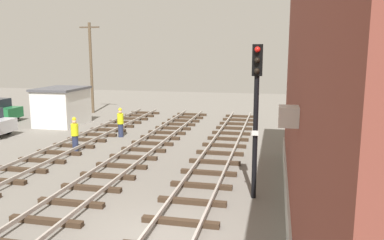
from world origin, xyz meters
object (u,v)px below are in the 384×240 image
at_px(signal_mast, 256,104).
at_px(utility_pole_far, 91,66).
at_px(control_hut, 62,106).
at_px(track_worker_distant, 75,134).
at_px(track_worker_foreground, 121,122).

relative_size(signal_mast, utility_pole_far, 0.72).
relative_size(control_hut, utility_pole_far, 0.49).
bearing_deg(utility_pole_far, control_hut, -85.62).
relative_size(signal_mast, track_worker_distant, 3.01).
distance_m(signal_mast, track_worker_foreground, 12.68).
xyz_separation_m(signal_mast, control_hut, (-14.68, 11.55, -2.13)).
bearing_deg(track_worker_distant, signal_mast, -26.05).
relative_size(control_hut, track_worker_distant, 2.03).
distance_m(track_worker_foreground, track_worker_distant, 3.94).
xyz_separation_m(utility_pole_far, track_worker_foreground, (6.23, -8.61, -3.15)).
height_order(control_hut, track_worker_foreground, control_hut).
bearing_deg(control_hut, utility_pole_far, 94.38).
xyz_separation_m(track_worker_foreground, track_worker_distant, (-1.06, -3.80, 0.00)).
bearing_deg(track_worker_foreground, signal_mast, -44.26).
relative_size(track_worker_foreground, track_worker_distant, 1.00).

